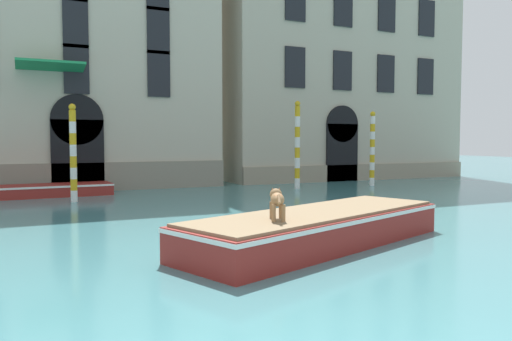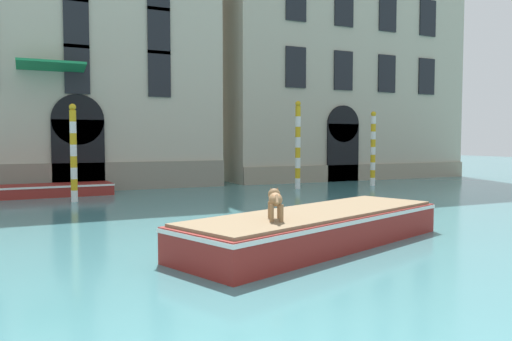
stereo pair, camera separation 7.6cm
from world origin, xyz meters
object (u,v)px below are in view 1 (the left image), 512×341
Objects in this scene: boat_moored_near_palazzo at (44,190)px; mooring_pole_0 at (73,152)px; boat_foreground at (318,227)px; dog_on_deck at (277,200)px; mooring_pole_3 at (372,148)px; mooring_pole_1 at (297,144)px.

boat_moored_near_palazzo is 1.48× the size of mooring_pole_0.
dog_on_deck is at bearing -173.84° from boat_foreground.
mooring_pole_3 reaches higher than boat_foreground.
dog_on_deck is 11.46m from mooring_pole_0.
mooring_pole_0 is at bearing 91.33° from boat_foreground.
boat_foreground is 1.90× the size of mooring_pole_3.
mooring_pole_0 is (-2.74, 11.11, 0.70)m from dog_on_deck.
boat_foreground is 1.70m from dog_on_deck.
mooring_pole_1 reaches higher than boat_foreground.
dog_on_deck is 0.23× the size of mooring_pole_3.
boat_moored_near_palazzo is (-5.06, 12.78, -0.14)m from boat_foreground.
mooring_pole_0 is 14.44m from mooring_pole_3.
boat_foreground is 8.39× the size of dog_on_deck.
mooring_pole_0 reaches higher than boat_foreground.
boat_foreground is 15.37m from mooring_pole_3.
boat_moored_near_palazzo is 1.30× the size of mooring_pole_1.
dog_on_deck is 14.18m from mooring_pole_1.
mooring_pole_1 is 1.10× the size of mooring_pole_3.
dog_on_deck is at bearing -134.26° from mooring_pole_3.
boat_foreground is 1.33× the size of boat_moored_near_palazzo.
dog_on_deck reaches higher than boat_foreground.
mooring_pole_0 is (-4.11, 10.43, 1.44)m from boat_foreground.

